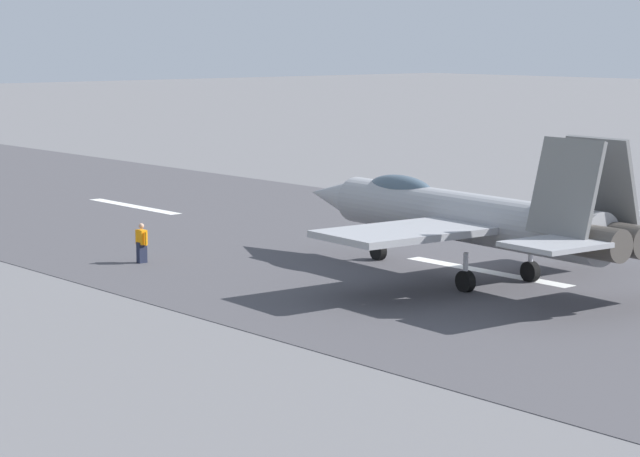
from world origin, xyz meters
The scene contains 6 objects.
ground_plane centered at (0.00, 0.00, 0.00)m, with size 400.00×400.00×0.00m, color slate.
runway_strip centered at (-0.02, 0.00, 0.01)m, with size 240.00×26.00×0.02m.
fighter_jet centered at (-0.23, 1.73, 2.39)m, with size 17.80×13.47×5.58m.
crew_person centered at (10.34, 8.95, 0.80)m, with size 0.70×0.36×1.60m.
marker_cone_mid centered at (3.92, -11.55, 0.28)m, with size 0.44×0.44×0.55m, color orange.
marker_cone_far centered at (19.72, -11.55, 0.28)m, with size 0.44×0.44×0.55m, color orange.
Camera 1 is at (-31.79, 35.70, 8.80)m, focal length 71.38 mm.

